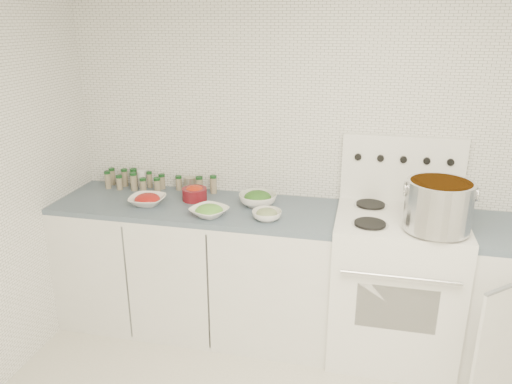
% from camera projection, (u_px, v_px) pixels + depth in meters
% --- Properties ---
extents(room_walls, '(3.54, 3.04, 2.52)m').
position_uv_depth(room_walls, '(295.00, 166.00, 1.79)').
color(room_walls, white).
rests_on(room_walls, ground).
extents(counter_left, '(1.85, 0.62, 0.90)m').
position_uv_depth(counter_left, '(198.00, 266.00, 3.43)').
color(counter_left, white).
rests_on(counter_left, ground).
extents(stove, '(0.76, 0.70, 1.36)m').
position_uv_depth(stove, '(394.00, 281.00, 3.13)').
color(stove, white).
rests_on(stove, ground).
extents(stock_pot, '(0.38, 0.36, 0.28)m').
position_uv_depth(stock_pot, '(439.00, 204.00, 2.73)').
color(stock_pot, silver).
rests_on(stock_pot, stove).
extents(bowl_tomato, '(0.24, 0.24, 0.08)m').
position_uv_depth(bowl_tomato, '(147.00, 200.00, 3.26)').
color(bowl_tomato, white).
rests_on(bowl_tomato, counter_left).
extents(bowl_snowpea, '(0.29, 0.29, 0.07)m').
position_uv_depth(bowl_snowpea, '(209.00, 211.00, 3.08)').
color(bowl_snowpea, white).
rests_on(bowl_snowpea, counter_left).
extents(bowl_broccoli, '(0.25, 0.25, 0.10)m').
position_uv_depth(bowl_broccoli, '(258.00, 199.00, 3.25)').
color(bowl_broccoli, white).
rests_on(bowl_broccoli, counter_left).
extents(bowl_zucchini, '(0.19, 0.19, 0.07)m').
position_uv_depth(bowl_zucchini, '(267.00, 214.00, 3.02)').
color(bowl_zucchini, white).
rests_on(bowl_zucchini, counter_left).
extents(bowl_pepper, '(0.17, 0.17, 0.10)m').
position_uv_depth(bowl_pepper, '(195.00, 193.00, 3.34)').
color(bowl_pepper, maroon).
rests_on(bowl_pepper, counter_left).
extents(salt_canister, '(0.06, 0.06, 0.12)m').
position_uv_depth(salt_canister, '(142.00, 179.00, 3.60)').
color(salt_canister, white).
rests_on(salt_canister, counter_left).
extents(tin_can, '(0.09, 0.09, 0.10)m').
position_uv_depth(tin_can, '(190.00, 184.00, 3.51)').
color(tin_can, '#AFA994').
rests_on(tin_can, counter_left).
extents(spice_cluster, '(0.82, 0.16, 0.13)m').
position_uv_depth(spice_cluster, '(150.00, 181.00, 3.54)').
color(spice_cluster, gray).
rests_on(spice_cluster, counter_left).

